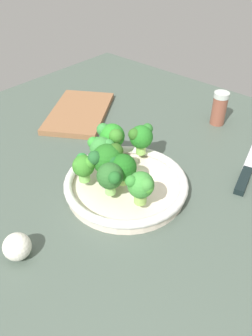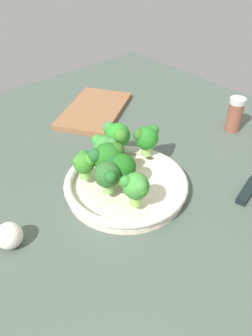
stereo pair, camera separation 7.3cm
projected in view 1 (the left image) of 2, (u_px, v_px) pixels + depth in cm
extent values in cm
cube|color=#48564C|center=(115.00, 196.00, 77.66)|extent=(130.00, 130.00, 2.50)
cylinder|color=beige|center=(126.00, 188.00, 76.71)|extent=(26.19, 26.19, 1.52)
torus|color=silver|center=(126.00, 182.00, 75.68)|extent=(27.29, 27.29, 1.86)
cylinder|color=#96C95C|center=(140.00, 197.00, 68.43)|extent=(2.53, 2.53, 2.77)
sphere|color=#3C8E36|center=(141.00, 185.00, 66.54)|extent=(5.32, 5.32, 5.32)
sphere|color=#41942E|center=(148.00, 188.00, 65.18)|extent=(2.20, 2.20, 2.20)
sphere|color=#3E8D37|center=(146.00, 185.00, 65.02)|extent=(2.92, 2.92, 2.92)
sphere|color=#33852F|center=(131.00, 181.00, 65.14)|extent=(2.35, 2.35, 2.35)
cylinder|color=#96C85D|center=(123.00, 178.00, 73.53)|extent=(2.43, 2.43, 2.18)
sphere|color=#1C631A|center=(123.00, 167.00, 71.73)|extent=(5.79, 5.79, 5.79)
sphere|color=#1C5823|center=(112.00, 161.00, 71.52)|extent=(3.08, 3.08, 3.08)
sphere|color=#215928|center=(114.00, 163.00, 72.09)|extent=(3.45, 3.45, 3.45)
cylinder|color=#82CF60|center=(84.00, 176.00, 74.17)|extent=(2.47, 2.47, 2.26)
sphere|color=#378127|center=(83.00, 166.00, 72.55)|extent=(4.74, 4.74, 4.74)
sphere|color=#3B852A|center=(77.00, 165.00, 71.53)|extent=(2.18, 2.18, 2.18)
sphere|color=#3B8929|center=(90.00, 163.00, 71.63)|extent=(2.57, 2.57, 2.57)
sphere|color=#298534|center=(82.00, 158.00, 73.75)|extent=(2.45, 2.45, 2.45)
cylinder|color=#8CCB5C|center=(102.00, 159.00, 78.81)|extent=(1.87, 1.87, 2.54)
sphere|color=#388738|center=(101.00, 148.00, 77.01)|extent=(5.27, 5.27, 5.27)
sphere|color=green|center=(93.00, 142.00, 77.17)|extent=(2.64, 2.64, 2.64)
sphere|color=#398C3C|center=(108.00, 146.00, 76.36)|extent=(3.16, 3.16, 3.16)
sphere|color=green|center=(97.00, 142.00, 77.62)|extent=(2.29, 2.29, 2.29)
cylinder|color=#98D662|center=(141.00, 148.00, 82.13)|extent=(2.32, 2.32, 2.80)
sphere|color=#247722|center=(141.00, 137.00, 80.20)|extent=(5.50, 5.50, 5.50)
sphere|color=#296F27|center=(147.00, 129.00, 80.68)|extent=(2.61, 2.61, 2.61)
sphere|color=#2F6720|center=(134.00, 134.00, 78.83)|extent=(2.78, 2.78, 2.78)
cylinder|color=#85B55E|center=(106.00, 173.00, 74.92)|extent=(1.96, 1.96, 2.42)
sphere|color=#21681D|center=(106.00, 160.00, 72.87)|extent=(6.67, 6.67, 6.67)
sphere|color=#225D29|center=(95.00, 158.00, 71.16)|extent=(2.97, 2.97, 2.97)
sphere|color=#2D5C1A|center=(115.00, 151.00, 73.06)|extent=(3.54, 3.54, 3.54)
cylinder|color=#8BCC68|center=(110.00, 188.00, 70.69)|extent=(2.19, 2.19, 2.72)
sphere|color=#2B6328|center=(110.00, 176.00, 68.80)|extent=(5.42, 5.42, 5.42)
sphere|color=#206024|center=(115.00, 178.00, 66.44)|extent=(2.59, 2.59, 2.59)
sphere|color=#275723|center=(116.00, 177.00, 67.24)|extent=(2.58, 2.58, 2.58)
cylinder|color=#75BD57|center=(113.00, 148.00, 82.35)|extent=(1.89, 1.89, 2.75)
sphere|color=#2A8B26|center=(112.00, 136.00, 80.37)|extent=(5.85, 5.85, 5.85)
sphere|color=#348438|center=(103.00, 130.00, 80.46)|extent=(3.09, 3.09, 3.09)
sphere|color=#377D27|center=(116.00, 136.00, 77.81)|extent=(3.26, 3.26, 3.26)
cube|color=black|center=(243.00, 180.00, 78.86)|extent=(9.85, 4.46, 1.50)
cube|color=#8D5F3D|center=(79.00, 113.00, 104.67)|extent=(31.22, 27.93, 1.60)
sphere|color=white|center=(17.00, 247.00, 61.27)|extent=(5.08, 5.08, 5.08)
cylinder|color=brown|center=(219.00, 111.00, 98.62)|extent=(4.12, 4.12, 8.24)
cylinder|color=beige|center=(222.00, 95.00, 95.69)|extent=(4.32, 4.32, 1.44)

